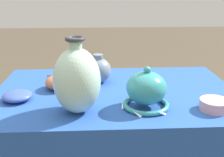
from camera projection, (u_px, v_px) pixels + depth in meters
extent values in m
cylinder|color=#38383D|center=(29.00, 130.00, 1.85)|extent=(0.04, 0.04, 0.72)
cylinder|color=#38383D|center=(193.00, 126.00, 1.90)|extent=(0.04, 0.04, 0.72)
cube|color=#38383D|center=(116.00, 95.00, 1.44)|extent=(1.20, 0.76, 0.03)
cube|color=#234C9E|center=(116.00, 91.00, 1.43)|extent=(1.22, 0.78, 0.01)
ellipsoid|color=#A8CCB7|center=(77.00, 81.00, 1.16)|extent=(0.20, 0.20, 0.28)
cylinder|color=#A8CCB7|center=(75.00, 44.00, 1.11)|extent=(0.05, 0.05, 0.04)
torus|color=#2D2D33|center=(75.00, 39.00, 1.10)|extent=(0.08, 0.08, 0.02)
torus|color=teal|center=(146.00, 105.00, 1.24)|extent=(0.21, 0.21, 0.02)
ellipsoid|color=teal|center=(146.00, 88.00, 1.22)|extent=(0.18, 0.18, 0.14)
sphere|color=teal|center=(147.00, 70.00, 1.19)|extent=(0.03, 0.03, 0.03)
cone|color=white|center=(169.00, 104.00, 1.25)|extent=(0.01, 0.04, 0.03)
cone|color=white|center=(153.00, 97.00, 1.33)|extent=(0.04, 0.03, 0.03)
cone|color=white|center=(132.00, 97.00, 1.32)|extent=(0.04, 0.03, 0.03)
cone|color=white|center=(123.00, 105.00, 1.24)|extent=(0.01, 0.04, 0.03)
cone|color=white|center=(137.00, 114.00, 1.16)|extent=(0.04, 0.03, 0.03)
cone|color=white|center=(162.00, 113.00, 1.16)|extent=(0.04, 0.03, 0.03)
cube|color=#232328|center=(72.00, 70.00, 1.65)|extent=(0.16, 0.14, 0.07)
cube|color=#B23384|center=(74.00, 73.00, 1.59)|extent=(0.12, 0.03, 0.06)
ellipsoid|color=#3851A8|center=(17.00, 96.00, 1.31)|extent=(0.14, 0.14, 0.04)
ellipsoid|color=slate|center=(98.00, 70.00, 1.53)|extent=(0.14, 0.14, 0.14)
cylinder|color=slate|center=(98.00, 57.00, 1.50)|extent=(0.05, 0.05, 0.02)
cylinder|color=#D19399|center=(215.00, 105.00, 1.21)|extent=(0.13, 0.13, 0.05)
ellipsoid|color=#BC6642|center=(59.00, 82.00, 1.45)|extent=(0.14, 0.14, 0.07)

